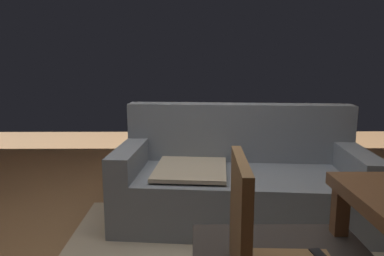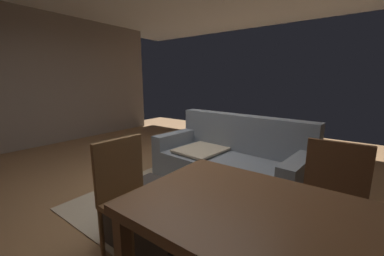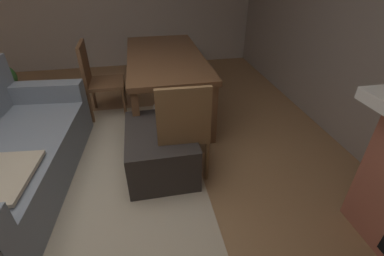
% 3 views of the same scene
% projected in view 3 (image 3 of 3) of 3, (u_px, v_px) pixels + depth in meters
% --- Properties ---
extents(floor, '(8.87, 8.87, 0.00)m').
position_uv_depth(floor, '(83.00, 222.00, 2.10)').
color(floor, olive).
extents(area_rug, '(2.60, 2.00, 0.01)m').
position_uv_depth(area_rug, '(94.00, 175.00, 2.55)').
color(area_rug, tan).
rests_on(area_rug, ground).
extents(ottoman_coffee_table, '(0.81, 0.61, 0.43)m').
position_uv_depth(ottoman_coffee_table, '(161.00, 150.00, 2.54)').
color(ottoman_coffee_table, '#2D2826').
rests_on(ottoman_coffee_table, ground).
extents(tv_remote, '(0.07, 0.17, 0.02)m').
position_uv_depth(tv_remote, '(165.00, 120.00, 2.55)').
color(tv_remote, black).
rests_on(tv_remote, ottoman_coffee_table).
extents(dining_table, '(1.89, 0.91, 0.74)m').
position_uv_depth(dining_table, '(165.00, 60.00, 3.34)').
color(dining_table, brown).
rests_on(dining_table, ground).
extents(dining_chair_west, '(0.46, 0.46, 0.93)m').
position_uv_depth(dining_chair_west, '(183.00, 127.00, 2.30)').
color(dining_chair_west, brown).
rests_on(dining_chair_west, ground).
extents(dining_chair_north, '(0.45, 0.45, 0.93)m').
position_uv_depth(dining_chair_north, '(96.00, 76.00, 3.27)').
color(dining_chair_north, brown).
rests_on(dining_chair_north, ground).
extents(potted_plant, '(0.32, 0.32, 0.49)m').
position_uv_depth(potted_plant, '(5.00, 81.00, 3.82)').
color(potted_plant, '#474C51').
rests_on(potted_plant, ground).
extents(small_dog, '(0.35, 0.51, 0.34)m').
position_uv_depth(small_dog, '(173.00, 114.00, 3.16)').
color(small_dog, silver).
rests_on(small_dog, ground).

